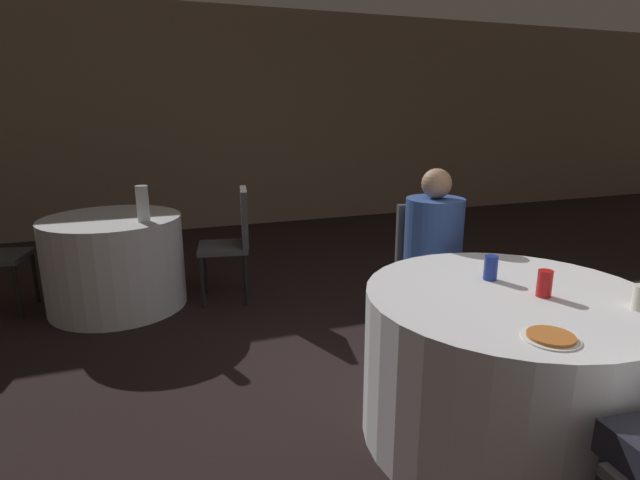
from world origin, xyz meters
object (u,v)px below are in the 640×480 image
(table_near, at_px, (504,365))
(bottle_far, at_px, (143,204))
(soda_can_blue, at_px, (491,268))
(table_far, at_px, (115,262))
(soda_can_red, at_px, (544,283))
(chair_far_east, at_px, (234,234))
(person_blue_shirt, at_px, (436,259))
(pizza_plate_near, at_px, (551,337))
(chair_near_north, at_px, (427,261))

(table_near, relative_size, bottle_far, 4.93)
(soda_can_blue, bearing_deg, bottle_far, 128.53)
(table_far, distance_m, soda_can_red, 3.16)
(chair_far_east, distance_m, person_blue_shirt, 1.70)
(chair_far_east, xyz_separation_m, person_blue_shirt, (1.05, -1.33, 0.06))
(person_blue_shirt, height_order, pizza_plate_near, person_blue_shirt)
(chair_near_north, distance_m, bottle_far, 2.11)
(chair_far_east, relative_size, bottle_far, 3.44)
(table_near, xyz_separation_m, soda_can_red, (0.11, -0.08, 0.43))
(table_near, height_order, chair_far_east, chair_far_east)
(table_near, height_order, table_far, same)
(person_blue_shirt, bearing_deg, table_near, 90.00)
(table_far, xyz_separation_m, soda_can_blue, (1.82, -2.22, 0.43))
(chair_far_east, bearing_deg, chair_near_north, -126.93)
(pizza_plate_near, xyz_separation_m, soda_can_red, (0.30, 0.35, 0.05))
(soda_can_red, distance_m, bottle_far, 2.79)
(chair_near_north, relative_size, soda_can_blue, 7.61)
(chair_near_north, relative_size, soda_can_red, 7.61)
(table_near, bearing_deg, bottle_far, 125.49)
(chair_near_north, bearing_deg, table_far, -22.15)
(chair_near_north, distance_m, person_blue_shirt, 0.17)
(person_blue_shirt, bearing_deg, chair_far_east, -39.96)
(table_near, height_order, soda_can_blue, soda_can_blue)
(table_far, bearing_deg, chair_far_east, -10.55)
(chair_far_east, xyz_separation_m, pizza_plate_near, (0.67, -2.67, 0.18))
(soda_can_red, bearing_deg, table_near, 142.71)
(soda_can_red, height_order, soda_can_blue, same)
(pizza_plate_near, bearing_deg, table_far, 119.32)
(chair_near_north, relative_size, person_blue_shirt, 0.78)
(soda_can_red, bearing_deg, table_far, 127.27)
(chair_near_north, height_order, soda_can_red, chair_near_north)
(table_far, distance_m, chair_near_north, 2.43)
(table_far, relative_size, soda_can_red, 8.67)
(table_far, relative_size, chair_far_east, 1.14)
(table_far, xyz_separation_m, soda_can_red, (1.90, -2.49, 0.43))
(table_near, distance_m, chair_near_north, 1.10)
(person_blue_shirt, bearing_deg, soda_can_red, 97.04)
(soda_can_blue, height_order, bottle_far, bottle_far)
(person_blue_shirt, distance_m, pizza_plate_near, 1.40)
(chair_far_east, relative_size, person_blue_shirt, 0.78)
(table_far, xyz_separation_m, bottle_far, (0.24, -0.24, 0.50))
(chair_near_north, relative_size, chair_far_east, 1.00)
(pizza_plate_near, height_order, soda_can_red, soda_can_red)
(chair_far_east, bearing_deg, person_blue_shirt, -131.21)
(soda_can_blue, bearing_deg, table_near, -98.93)
(table_far, height_order, person_blue_shirt, person_blue_shirt)
(soda_can_blue, bearing_deg, soda_can_red, -74.08)
(chair_near_north, bearing_deg, soda_can_red, 96.09)
(person_blue_shirt, xyz_separation_m, soda_can_blue, (-0.16, -0.72, 0.17))
(table_near, height_order, soda_can_red, soda_can_red)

